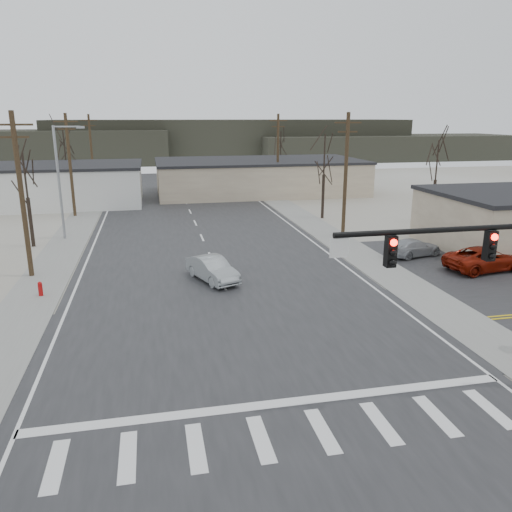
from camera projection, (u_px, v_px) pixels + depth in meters
The scene contains 26 objects.
ground at pixel (249, 341), 22.20m from camera, with size 140.00×140.00×0.00m, color #BBBCB7.
main_road at pixel (209, 254), 36.33m from camera, with size 18.00×110.00×0.05m, color #252628.
cross_road at pixel (249, 341), 22.20m from camera, with size 90.00×10.00×0.04m, color #252628.
sidewalk_left at pixel (66, 244), 38.93m from camera, with size 3.00×90.00×0.06m, color gray.
sidewalk_right at pixel (324, 232), 43.15m from camera, with size 3.00×90.00×0.06m, color gray.
fire_hydrant at pixel (40, 289), 27.59m from camera, with size 0.24×0.24×0.87m.
building_left_far at pixel (41, 185), 56.10m from camera, with size 22.30×12.30×4.50m.
building_right_far at pixel (259, 176), 65.07m from camera, with size 26.30×14.30×4.30m.
upole_left_b at pixel (21, 193), 29.82m from camera, with size 2.20×0.30×10.00m.
upole_left_c at pixel (70, 164), 48.66m from camera, with size 2.20×0.30×10.00m.
upole_left_d at pixel (91, 151), 67.51m from camera, with size 2.20×0.30×10.00m.
upole_right_a at pixel (346, 174), 40.05m from camera, with size 2.20×0.30×10.00m.
upole_right_b at pixel (278, 154), 60.78m from camera, with size 2.20×0.30×10.00m.
streetlight_main at pixel (61, 176), 39.41m from camera, with size 2.40×0.25×9.00m.
tree_left_near at pixel (25, 178), 37.05m from camera, with size 3.30×3.30×7.35m.
tree_right_mid at pixel (324, 157), 47.59m from camera, with size 3.74×3.74×8.33m.
tree_left_far at pixel (64, 145), 61.07m from camera, with size 3.96×3.96×8.82m.
tree_right_far at pixel (281, 146), 72.68m from camera, with size 3.52×3.52×7.84m.
tree_lot at pixel (437, 163), 45.81m from camera, with size 3.52×3.52×7.84m.
hill_center at pixel (232, 140), 114.43m from camera, with size 80.00×18.00×9.00m, color #333026.
hill_right at pixel (384, 147), 116.22m from camera, with size 60.00×18.00×5.50m, color #333026.
sedan_crossing at pixel (212, 269), 30.12m from camera, with size 1.53×4.38×1.44m, color gray.
car_far_a at pixel (194, 187), 64.76m from camera, with size 2.14×5.26×1.53m, color black.
car_far_b at pixel (126, 178), 75.43m from camera, with size 1.45×3.61×1.23m, color black.
car_parked_red at pixel (485, 259), 32.23m from camera, with size 2.49×5.41×1.50m, color maroon.
car_parked_silver at pixel (414, 248), 35.51m from camera, with size 1.71×4.22×1.22m, color #909399.
Camera 1 is at (-3.90, -19.99, 9.64)m, focal length 35.00 mm.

